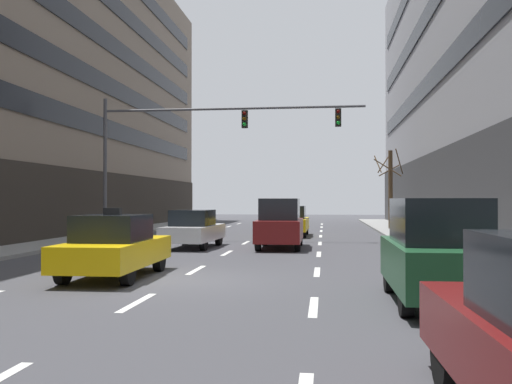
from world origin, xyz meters
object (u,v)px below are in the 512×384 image
(taxi_driving_0, at_px, (290,221))
(taxi_driving_3, at_px, (115,247))
(street_tree_0, at_px, (390,187))
(car_parked_1, at_px, (437,251))
(traffic_signal_0, at_px, (195,136))
(car_driving_4, at_px, (193,229))
(car_driving_2, at_px, (280,224))

(taxi_driving_0, bearing_deg, taxi_driving_3, -101.79)
(taxi_driving_3, xyz_separation_m, street_tree_0, (9.47, 22.79, 2.00))
(car_parked_1, distance_m, traffic_signal_0, 18.06)
(taxi_driving_0, bearing_deg, car_driving_4, -114.43)
(car_driving_2, relative_size, traffic_signal_0, 0.33)
(car_driving_2, distance_m, car_parked_1, 12.38)
(taxi_driving_3, relative_size, car_parked_1, 1.03)
(taxi_driving_0, relative_size, traffic_signal_0, 0.34)
(car_parked_1, height_order, street_tree_0, street_tree_0)
(street_tree_0, bearing_deg, taxi_driving_3, -112.57)
(car_driving_2, height_order, traffic_signal_0, traffic_signal_0)
(taxi_driving_0, xyz_separation_m, street_tree_0, (6.00, 6.16, 1.98))
(car_parked_1, bearing_deg, taxi_driving_0, 101.57)
(car_driving_2, relative_size, street_tree_0, 0.83)
(taxi_driving_3, distance_m, street_tree_0, 24.76)
(car_driving_2, bearing_deg, traffic_signal_0, 139.94)
(street_tree_0, bearing_deg, car_parked_1, -94.59)
(taxi_driving_0, height_order, street_tree_0, street_tree_0)
(taxi_driving_3, bearing_deg, street_tree_0, 67.43)
(car_driving_2, bearing_deg, taxi_driving_0, 90.25)
(taxi_driving_3, distance_m, car_parked_1, 7.90)
(traffic_signal_0, bearing_deg, taxi_driving_0, 40.98)
(car_driving_4, bearing_deg, traffic_signal_0, 102.71)
(car_parked_1, height_order, traffic_signal_0, traffic_signal_0)
(car_driving_4, xyz_separation_m, street_tree_0, (9.53, 13.92, 2.02))
(car_driving_2, height_order, street_tree_0, street_tree_0)
(car_parked_1, bearing_deg, traffic_signal_0, 118.40)
(car_driving_2, bearing_deg, car_driving_4, -176.91)
(car_driving_2, xyz_separation_m, car_driving_4, (-3.56, -0.19, -0.24))
(taxi_driving_0, relative_size, car_driving_4, 1.04)
(taxi_driving_0, xyz_separation_m, car_driving_2, (0.03, -7.57, 0.20))
(car_driving_2, bearing_deg, street_tree_0, 66.51)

